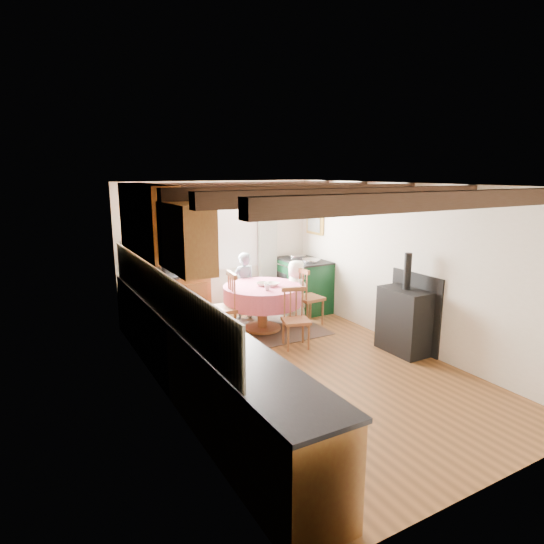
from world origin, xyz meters
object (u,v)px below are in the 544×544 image
aga_range (304,284)px  child_right (296,292)px  dining_table (262,308)px  chair_right (309,296)px  chair_left (221,307)px  child_far (244,286)px  cup (267,287)px  chair_near (296,319)px  cast_iron_stove (405,303)px

aga_range → child_right: size_ratio=0.97×
dining_table → chair_right: 0.88m
dining_table → chair_left: chair_left is taller
chair_right → child_far: child_far is taller
child_right → cup: child_right is taller
chair_near → chair_left: bearing=151.1°
aga_range → child_far: child_far is taller
cup → aga_range: bearing=36.4°
chair_left → cast_iron_stove: size_ratio=0.73×
aga_range → cup: aga_range is taller
child_far → child_right: bearing=132.5°
chair_left → cup: (0.67, -0.26, 0.28)m
chair_right → cup: bearing=100.0°
cup → chair_right: bearing=13.2°
dining_table → cup: bearing=-103.1°
cast_iron_stove → chair_left: bearing=140.0°
chair_near → child_far: size_ratio=0.74×
chair_left → cup: bearing=76.0°
child_far → cup: 1.03m
dining_table → child_right: child_right is taller
child_right → cup: bearing=132.3°
chair_right → cup: (-0.93, -0.22, 0.31)m
chair_right → cast_iron_stove: size_ratio=0.68×
chair_near → child_right: bearing=74.4°
chair_right → cast_iron_stove: 1.79m
dining_table → chair_near: (0.09, -0.88, 0.06)m
chair_near → child_far: child_far is taller
chair_near → child_right: child_right is taller
aga_range → cast_iron_stove: cast_iron_stove is taller
child_far → cup: child_far is taller
child_right → cup: 0.88m
chair_right → child_right: bearing=46.8°
aga_range → child_right: 0.82m
aga_range → child_right: bearing=-132.5°
chair_left → chair_right: size_ratio=1.07×
aga_range → child_far: bearing=178.2°
chair_near → chair_left: (-0.83, 0.85, 0.08)m
chair_left → cast_iron_stove: cast_iron_stove is taller
chair_near → aga_range: (1.15, 1.55, 0.05)m
child_far → chair_right: bearing=133.1°
cast_iron_stove → chair_right: bearing=105.9°
cast_iron_stove → child_far: cast_iron_stove is taller
child_right → chair_right: bearing=-113.5°
child_far → aga_range: bearing=174.0°
chair_left → aga_range: size_ratio=1.00×
chair_right → child_right: (-0.17, 0.15, 0.05)m
chair_near → child_right: size_ratio=0.81×
chair_left → cast_iron_stove: 2.74m
chair_near → chair_left: 1.19m
chair_left → child_right: child_right is taller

